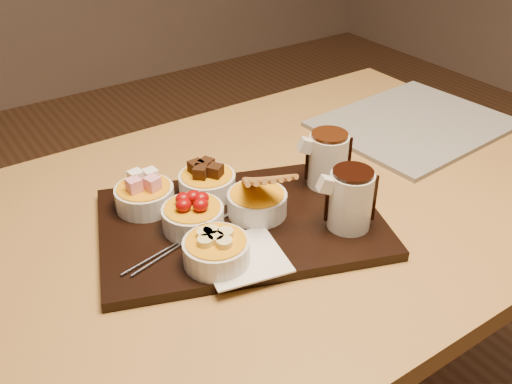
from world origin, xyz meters
TOP-DOWN VIEW (x-y plane):
  - dining_table at (0.00, 0.00)m, footprint 1.20×0.80m
  - serving_board at (-0.11, -0.03)m, footprint 0.54×0.44m
  - napkin at (-0.16, -0.12)m, footprint 0.14×0.14m
  - bowl_marshmallows at (-0.22, 0.09)m, footprint 0.10×0.10m
  - bowl_cake at (-0.12, 0.07)m, footprint 0.10×0.10m
  - bowl_strawberries at (-0.19, -0.01)m, footprint 0.10×0.10m
  - bowl_biscotti at (-0.08, -0.03)m, footprint 0.10×0.10m
  - bowl_bananas at (-0.20, -0.10)m, footprint 0.10×0.10m
  - pitcher_dark_chocolate at (0.03, -0.14)m, footprint 0.09×0.09m
  - pitcher_milk_chocolate at (0.08, -0.03)m, footprint 0.09×0.09m
  - fondue_skewers at (-0.20, -0.03)m, footprint 0.08×0.26m
  - newspaper at (0.42, 0.07)m, footprint 0.42×0.35m

SIDE VIEW (x-z plane):
  - dining_table at x=0.00m, z-range 0.28..1.03m
  - newspaper at x=0.42m, z-range 0.75..0.76m
  - serving_board at x=-0.11m, z-range 0.75..0.77m
  - napkin at x=-0.16m, z-range 0.77..0.77m
  - fondue_skewers at x=-0.20m, z-range 0.77..0.78m
  - bowl_marshmallows at x=-0.22m, z-range 0.77..0.81m
  - bowl_cake at x=-0.12m, z-range 0.77..0.81m
  - bowl_strawberries at x=-0.19m, z-range 0.77..0.81m
  - bowl_biscotti at x=-0.08m, z-range 0.77..0.81m
  - bowl_bananas at x=-0.20m, z-range 0.77..0.81m
  - pitcher_dark_chocolate at x=0.03m, z-range 0.77..0.86m
  - pitcher_milk_chocolate at x=0.08m, z-range 0.77..0.86m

